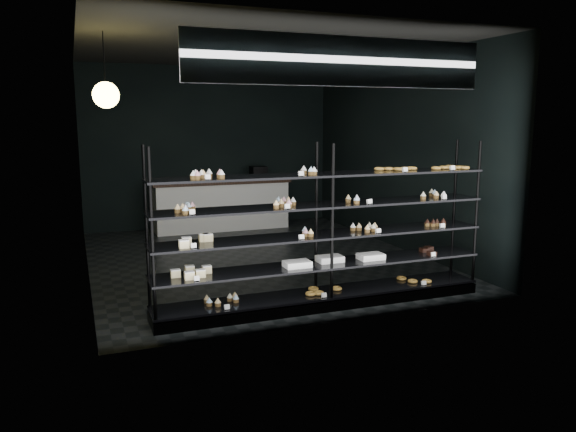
{
  "coord_description": "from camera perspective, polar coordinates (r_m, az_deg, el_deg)",
  "views": [
    {
      "loc": [
        -2.61,
        -8.22,
        2.18
      ],
      "look_at": [
        -0.19,
        -1.9,
        1.0
      ],
      "focal_mm": 35.0,
      "sensor_mm": 36.0,
      "label": 1
    }
  ],
  "objects": [
    {
      "name": "signage",
      "position": [
        5.93,
        5.47,
        15.39
      ],
      "size": [
        3.3,
        0.05,
        0.5
      ],
      "color": "#0C183D",
      "rests_on": "room"
    },
    {
      "name": "service_counter",
      "position": [
        11.18,
        -6.73,
        1.2
      ],
      "size": [
        2.71,
        0.65,
        1.23
      ],
      "color": "silver",
      "rests_on": "room"
    },
    {
      "name": "pendant_lamp",
      "position": [
        7.12,
        -18.01,
        11.62
      ],
      "size": [
        0.31,
        0.31,
        0.89
      ],
      "color": "black",
      "rests_on": "room"
    },
    {
      "name": "room",
      "position": [
        8.64,
        -3.35,
        6.04
      ],
      "size": [
        5.01,
        6.01,
        3.2
      ],
      "color": "black",
      "rests_on": "ground"
    },
    {
      "name": "display_shelf",
      "position": [
        6.53,
        3.43,
        -3.85
      ],
      "size": [
        4.0,
        0.5,
        1.91
      ],
      "color": "black",
      "rests_on": "room"
    }
  ]
}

